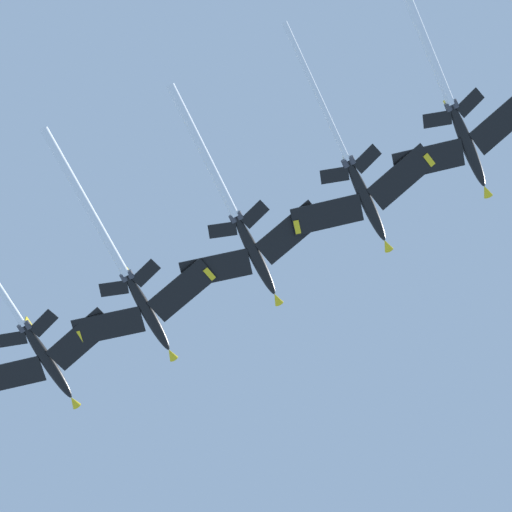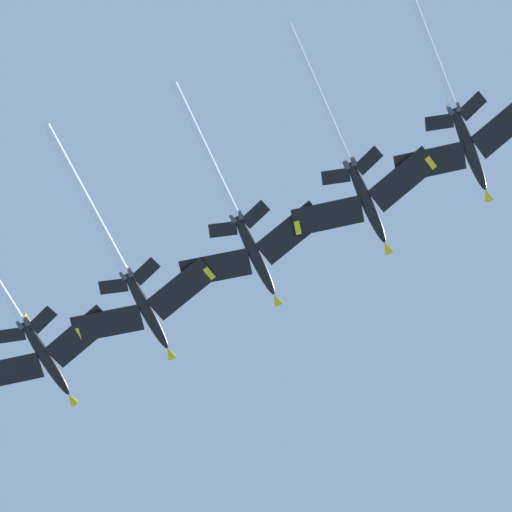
{
  "view_description": "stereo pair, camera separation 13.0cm",
  "coord_description": "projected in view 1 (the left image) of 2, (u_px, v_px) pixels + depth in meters",
  "views": [
    {
      "loc": [
        -24.43,
        -6.89,
        1.78
      ],
      "look_at": [
        -19.47,
        -13.44,
        116.86
      ],
      "focal_mm": 63.01,
      "sensor_mm": 36.0,
      "label": 1
    },
    {
      "loc": [
        -24.32,
        -6.82,
        1.78
      ],
      "look_at": [
        -19.47,
        -13.44,
        116.86
      ],
      "focal_mm": 63.01,
      "sensor_mm": 36.0,
      "label": 2
    }
  ],
  "objects": [
    {
      "name": "jet_inner_left",
      "position": [
        128.0,
        278.0,
        113.97
      ],
      "size": [
        19.79,
        32.79,
        11.36
      ],
      "color": "black"
    },
    {
      "name": "jet_far_right",
      "position": [
        453.0,
        109.0,
        112.42
      ],
      "size": [
        19.87,
        32.25,
        10.55
      ],
      "color": "black"
    },
    {
      "name": "jet_far_left",
      "position": [
        36.0,
        343.0,
        115.43
      ],
      "size": [
        19.86,
        29.1,
        10.01
      ],
      "color": "black"
    },
    {
      "name": "jet_centre",
      "position": [
        239.0,
        223.0,
        114.07
      ],
      "size": [
        19.81,
        30.57,
        9.55
      ],
      "color": "black"
    },
    {
      "name": "jet_inner_right",
      "position": [
        357.0,
        182.0,
        113.6
      ],
      "size": [
        19.87,
        30.96,
        9.86
      ],
      "color": "black"
    }
  ]
}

